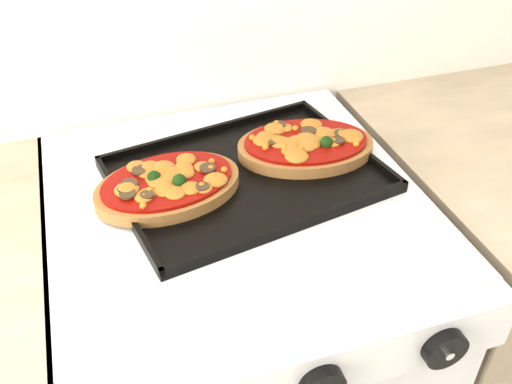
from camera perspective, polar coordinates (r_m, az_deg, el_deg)
name	(u,v)px	position (r m, az deg, el deg)	size (l,w,h in m)	color
stove	(240,368)	(1.25, -1.65, -17.16)	(0.60, 0.60, 0.91)	silver
control_panel	(306,375)	(0.75, 5.05, -17.73)	(0.60, 0.02, 0.09)	silver
knob_right	(445,349)	(0.81, 18.34, -14.67)	(0.06, 0.06, 0.02)	black
baking_tray	(247,174)	(0.94, -0.95, 1.84)	(0.42, 0.31, 0.02)	black
pizza_left	(168,184)	(0.91, -8.81, 0.83)	(0.23, 0.16, 0.03)	brown
pizza_right	(306,144)	(0.99, 4.99, 4.77)	(0.24, 0.16, 0.03)	brown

